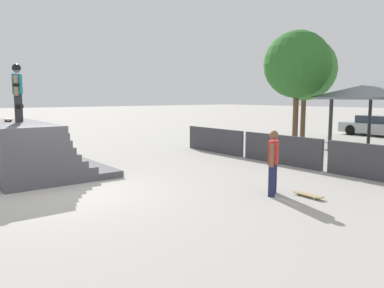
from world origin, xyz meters
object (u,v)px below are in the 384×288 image
(skateboard_on_deck, at_px, (8,119))
(tree_beside_pavilion, at_px, (297,65))
(skateboard_on_ground, at_px, (309,195))
(tree_far_back, at_px, (305,69))
(bystander_walking, at_px, (273,159))
(skater_on_deck, at_px, (18,89))
(parked_car_silver, at_px, (377,126))

(skateboard_on_deck, relative_size, tree_beside_pavilion, 0.15)
(skateboard_on_ground, xyz_separation_m, tree_far_back, (-8.01, 10.69, 3.92))
(bystander_walking, height_order, skateboard_on_ground, bystander_walking)
(bystander_walking, bearing_deg, skater_on_deck, 89.77)
(skateboard_on_ground, relative_size, parked_car_silver, 0.19)
(skater_on_deck, height_order, skateboard_on_deck, skater_on_deck)
(skater_on_deck, bearing_deg, tree_far_back, 113.16)
(tree_beside_pavilion, bearing_deg, tree_far_back, 118.19)
(tree_beside_pavilion, xyz_separation_m, parked_car_silver, (0.59, 7.37, -3.42))
(skateboard_on_ground, height_order, parked_car_silver, parked_car_silver)
(skater_on_deck, relative_size, tree_far_back, 0.31)
(tree_far_back, height_order, parked_car_silver, tree_far_back)
(skater_on_deck, bearing_deg, bystander_walking, 53.54)
(skateboard_on_deck, distance_m, parked_car_silver, 20.72)
(skater_on_deck, bearing_deg, skateboard_on_deck, -137.58)
(tree_far_back, bearing_deg, skateboard_on_deck, -89.43)
(tree_beside_pavilion, relative_size, parked_car_silver, 1.33)
(tree_far_back, bearing_deg, skater_on_deck, -87.47)
(skateboard_on_ground, bearing_deg, tree_beside_pavilion, 132.58)
(tree_far_back, bearing_deg, tree_beside_pavilion, -61.81)
(skater_on_deck, height_order, bystander_walking, skater_on_deck)
(skateboard_on_ground, bearing_deg, skateboard_on_deck, -144.07)
(skater_on_deck, bearing_deg, skateboard_on_ground, 53.74)
(bystander_walking, height_order, parked_car_silver, bystander_walking)
(bystander_walking, distance_m, tree_beside_pavilion, 11.06)
(skateboard_on_deck, relative_size, tree_far_back, 0.14)
(skateboard_on_ground, bearing_deg, parked_car_silver, 114.87)
(bystander_walking, bearing_deg, parked_car_silver, -14.66)
(bystander_walking, relative_size, tree_far_back, 0.28)
(tree_beside_pavilion, bearing_deg, bystander_walking, -55.65)
(skateboard_on_deck, bearing_deg, skater_on_deck, 36.51)
(bystander_walking, distance_m, skateboard_on_ground, 1.21)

